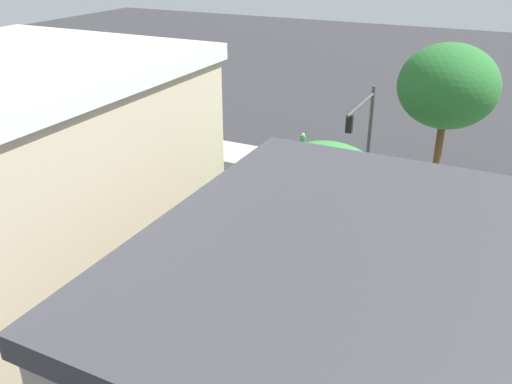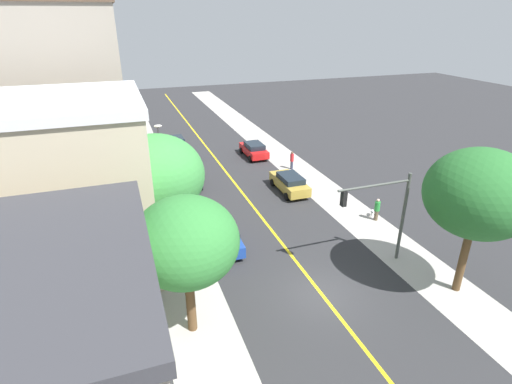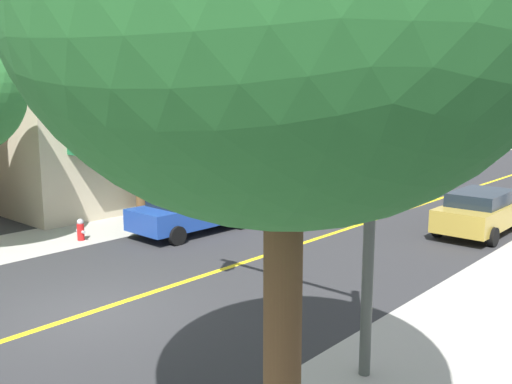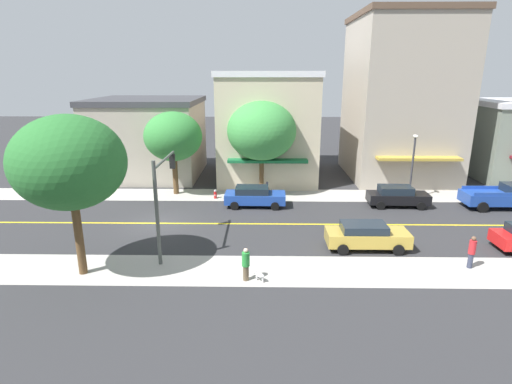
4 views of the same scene
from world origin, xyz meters
name	(u,v)px [view 2 (image 2 of 4)]	position (x,y,z in m)	size (l,w,h in m)	color
ground_plane	(322,294)	(0.00, 0.00, 0.00)	(140.00, 140.00, 0.00)	#2D2D30
sidewalk_left	(199,324)	(-6.83, 0.00, 0.00)	(3.47, 126.00, 0.01)	#ADA8A0
sidewalk_right	(424,270)	(6.83, 0.00, 0.00)	(3.47, 126.00, 0.01)	#ADA8A0
road_centerline_stripe	(322,294)	(0.00, 0.00, 0.00)	(0.20, 126.00, 0.00)	yellow
tan_rowhouse	(38,191)	(-13.95, 7.63, 5.07)	(12.93, 9.21, 10.12)	beige
pale_office_building	(53,101)	(-13.96, 20.46, 7.63)	(12.22, 9.56, 15.25)	#A39989
brick_apartment_block	(72,114)	(-13.95, 33.28, 3.73)	(9.54, 11.15, 7.44)	gray
street_tree_left_near	(186,242)	(-7.18, -0.20, 4.90)	(4.78, 4.78, 6.96)	brown
street_tree_right_corner	(156,176)	(-7.58, 7.11, 5.34)	(5.74, 5.74, 7.79)	brown
street_tree_left_far	(479,194)	(7.27, -2.07, 5.85)	(5.39, 5.39, 8.16)	brown
fire_hydrant	(203,276)	(-5.85, 3.31, 0.37)	(0.44, 0.24, 0.75)	red
parking_meter	(190,232)	(-5.78, 7.59, 0.95)	(0.12, 0.18, 1.45)	#4C4C51
traffic_light_mast	(384,207)	(4.62, 1.67, 3.84)	(4.76, 0.32, 5.72)	#474C47
street_lamp	(160,146)	(-6.03, 19.28, 3.36)	(0.70, 0.36, 5.29)	#38383D
red_sedan_right_curb	(254,149)	(4.05, 23.01, 0.80)	(2.12, 4.49, 1.53)	red
black_sedan_left_curb	(188,176)	(-4.02, 17.63, 0.83)	(2.06, 4.62, 1.61)	black
blue_sedan_left_curb	(222,236)	(-3.86, 6.58, 0.82)	(2.15, 4.68, 1.57)	#1E429E
gold_sedan_right_curb	(290,183)	(3.92, 13.32, 0.82)	(2.08, 4.78, 1.55)	#B29338
blue_pickup_truck	(176,148)	(-3.74, 25.81, 0.94)	(2.37, 6.13, 1.87)	#1E429E
pedestrian_green_shirt	(377,209)	(7.88, 6.40, 0.90)	(0.39, 0.39, 1.73)	brown
pedestrian_red_shirt	(292,160)	(6.34, 18.26, 0.95)	(0.36, 0.36, 1.80)	#33384C
small_dog	(372,212)	(7.98, 7.04, 0.35)	(0.57, 0.64, 0.53)	silver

